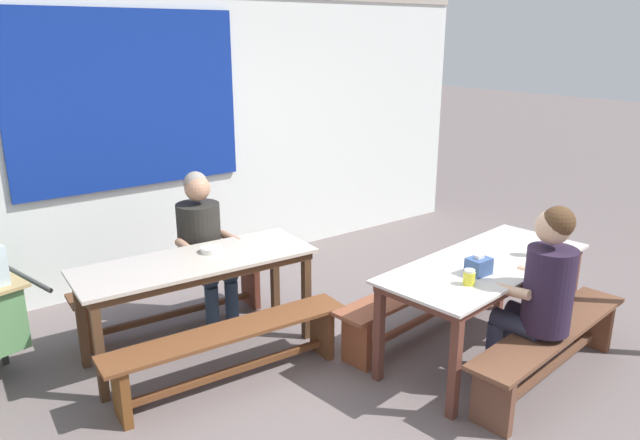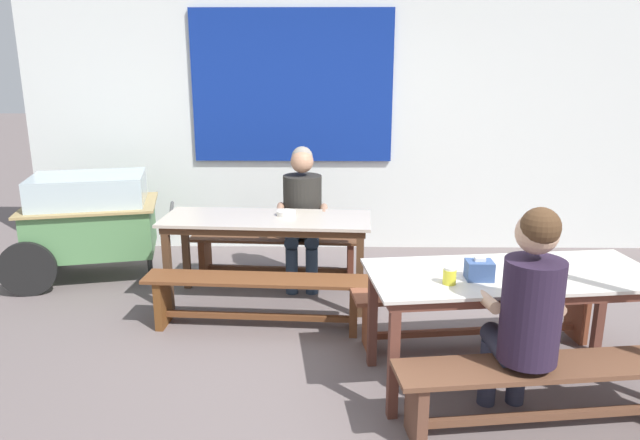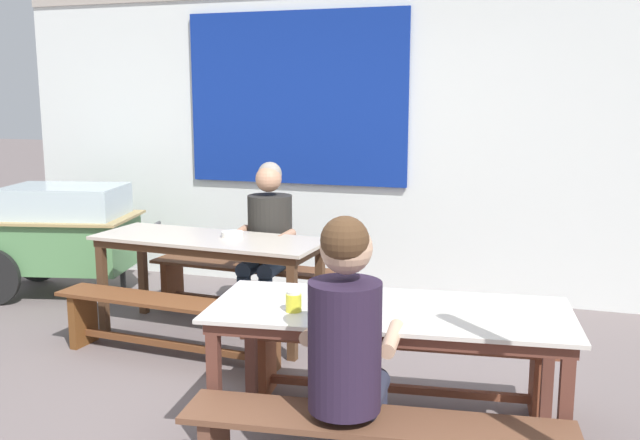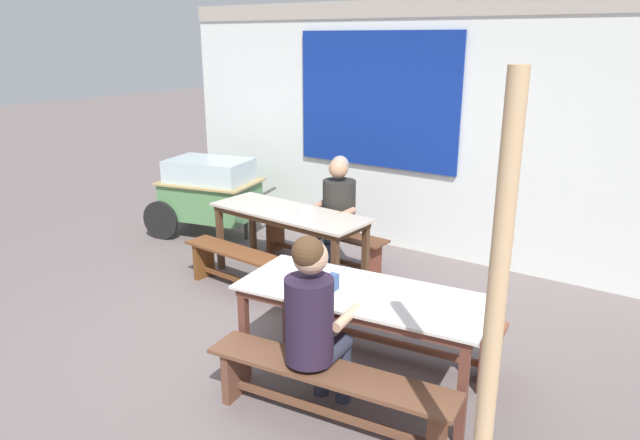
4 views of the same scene
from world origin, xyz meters
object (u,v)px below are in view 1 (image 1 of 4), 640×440
bench_near_front (551,345)px  soup_bowl (211,249)px  person_center_facing (202,239)px  tissue_box (479,266)px  dining_table_far (197,269)px  person_near_front (541,287)px  bench_far_front (231,347)px  condiment_jar (469,277)px  bench_near_back (423,297)px  dining_table_near (486,271)px  bench_far_back (175,293)px

bench_near_front → soup_bowl: (-1.59, 1.93, 0.49)m
person_center_facing → soup_bowl: size_ratio=7.80×
tissue_box → person_center_facing: bearing=121.2°
dining_table_far → person_near_front: person_near_front is taller
bench_near_front → bench_far_front: bearing=143.6°
person_center_facing → condiment_jar: bearing=-64.2°
bench_near_back → soup_bowl: (-1.45, 0.85, 0.48)m
dining_table_far → person_center_facing: 0.55m
bench_near_back → person_near_front: size_ratio=1.40×
dining_table_near → tissue_box: tissue_box is taller
dining_table_far → person_near_front: 2.43m
dining_table_far → bench_near_back: 1.83m
bench_near_back → dining_table_far: bearing=154.3°
bench_far_back → person_center_facing: bearing=-15.8°
soup_bowl → condiment_jar: bearing=-55.7°
bench_near_front → person_center_facing: 2.79m
bench_far_front → bench_near_front: same height
bench_near_front → soup_bowl: bearing=129.4°
bench_near_back → person_center_facing: size_ratio=1.44×
condiment_jar → tissue_box: bearing=22.1°
condiment_jar → bench_far_front: bearing=142.7°
bench_near_front → condiment_jar: (-0.51, 0.34, 0.52)m
condiment_jar → soup_bowl: bearing=124.3°
bench_near_front → person_center_facing: (-1.47, 2.33, 0.43)m
person_center_facing → soup_bowl: 0.42m
person_near_front → bench_far_front: bearing=142.1°
bench_near_back → bench_near_front: bearing=-83.0°
bench_near_front → condiment_jar: bearing=146.0°
bench_far_back → bench_near_front: 2.95m
bench_near_back → person_near_front: (-0.01, -1.04, 0.46)m
bench_near_back → tissue_box: bearing=-105.1°
person_near_front → dining_table_near: bearing=81.5°
person_center_facing → tissue_box: person_center_facing is taller
person_center_facing → soup_bowl: (-0.12, -0.40, 0.06)m
condiment_jar → bench_near_front: bearing=-34.0°
dining_table_near → person_near_front: (-0.08, -0.50, 0.07)m
dining_table_near → bench_far_back: size_ratio=1.13×
bench_far_front → dining_table_far: bearing=86.5°
bench_far_front → person_near_front: 2.13m
tissue_box → soup_bowl: bearing=130.2°
dining_table_far → bench_near_front: size_ratio=1.02×
bench_far_back → person_near_front: person_near_front is taller
person_near_front → soup_bowl: person_near_front is taller
bench_far_front → bench_near_back: same height
dining_table_near → bench_near_back: size_ratio=1.01×
dining_table_far → person_center_facing: bearing=59.1°
bench_far_front → bench_near_back: size_ratio=0.95×
bench_far_back → soup_bowl: soup_bowl is taller
soup_bowl → dining_table_far: bearing=-156.6°
bench_far_back → bench_near_back: (1.58, -1.32, 0.01)m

